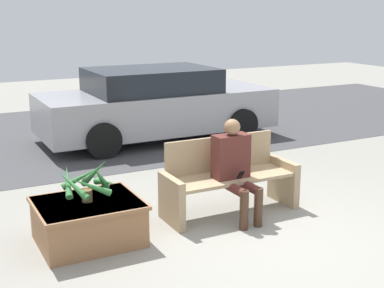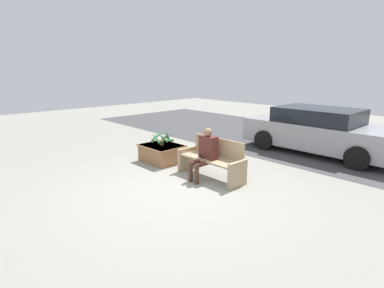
# 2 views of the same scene
# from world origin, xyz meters

# --- Properties ---
(ground_plane) EXTENTS (30.00, 30.00, 0.00)m
(ground_plane) POSITION_xyz_m (0.00, 0.00, 0.00)
(ground_plane) COLOR gray
(road_surface) EXTENTS (20.00, 6.00, 0.01)m
(road_surface) POSITION_xyz_m (0.00, 6.15, 0.00)
(road_surface) COLOR #424244
(road_surface) RESTS_ON ground_plane
(bench) EXTENTS (1.71, 0.58, 0.93)m
(bench) POSITION_xyz_m (-0.02, 1.05, 0.43)
(bench) COLOR tan
(bench) RESTS_ON ground_plane
(person_seated) EXTENTS (0.44, 0.63, 1.21)m
(person_seated) POSITION_xyz_m (-0.05, 0.86, 0.67)
(person_seated) COLOR #51231E
(person_seated) RESTS_ON ground_plane
(planter_box) EXTENTS (1.11, 0.93, 0.47)m
(planter_box) POSITION_xyz_m (-1.84, 0.96, 0.25)
(planter_box) COLOR #936642
(planter_box) RESTS_ON ground_plane
(potted_plant) EXTENTS (0.59, 0.57, 0.47)m
(potted_plant) POSITION_xyz_m (-1.83, 0.96, 0.70)
(potted_plant) COLOR brown
(potted_plant) RESTS_ON planter_box
(parked_car) EXTENTS (4.48, 1.98, 1.38)m
(parked_car) POSITION_xyz_m (0.74, 5.03, 0.69)
(parked_car) COLOR #99999E
(parked_car) RESTS_ON ground_plane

